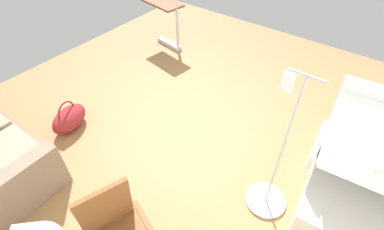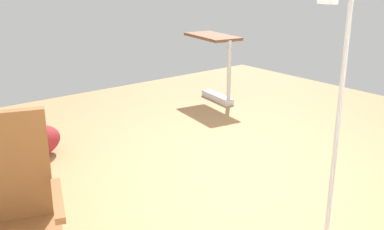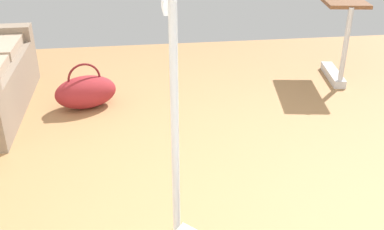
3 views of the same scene
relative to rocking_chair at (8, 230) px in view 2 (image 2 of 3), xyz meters
The scene contains 4 objects.
ground_plane 2.02m from the rocking_chair, 77.97° to the right, with size 6.68×6.68×0.00m, color #9E7247.
rocking_chair is the anchor object (origin of this frame).
overbed_table 4.10m from the rocking_chair, 54.95° to the right, with size 0.87×0.52×0.84m.
duffel_bag 2.10m from the rocking_chair, 22.01° to the right, with size 0.46×0.63×0.43m.
Camera 2 is at (-2.33, 2.37, 1.64)m, focal length 41.96 mm.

